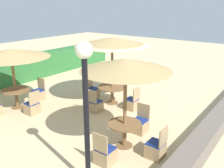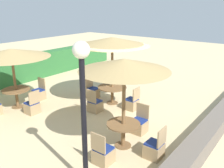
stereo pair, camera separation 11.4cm
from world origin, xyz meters
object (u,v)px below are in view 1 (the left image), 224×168
(patio_chair_back_left_east, at_px, (39,94))
(round_table_front_left, at_px, (125,129))
(patio_chair_front_left_east, at_px, (140,125))
(patio_chair_center_west, at_px, (95,105))
(patio_chair_front_left_west, at_px, (105,154))
(patio_chair_back_left_south, at_px, (32,107))
(parasol_front_left, at_px, (126,65))
(round_table_back_left, at_px, (16,93))
(patio_chair_front_left_south, at_px, (156,149))
(parasol_center, at_px, (112,42))
(parasol_back_left, at_px, (11,53))
(round_table_center, at_px, (112,90))
(patio_chair_center_south, at_px, (132,103))
(patio_chair_center_north, at_px, (93,92))
(lamp_post, at_px, (85,88))

(patio_chair_back_left_east, height_order, round_table_front_left, patio_chair_back_left_east)
(patio_chair_front_left_east, bearing_deg, patio_chair_center_west, -9.40)
(patio_chair_center_west, bearing_deg, patio_chair_front_left_west, -45.23)
(patio_chair_center_west, xyz_separation_m, patio_chair_back_left_east, (-0.50, 2.80, 0.00))
(patio_chair_back_left_south, xyz_separation_m, parasol_front_left, (0.21, -4.07, 2.19))
(parasol_front_left, bearing_deg, round_table_back_left, 92.35)
(round_table_back_left, bearing_deg, patio_chair_front_left_south, -87.65)
(patio_chair_center_west, bearing_deg, parasol_center, 89.23)
(patio_chair_front_left_west, bearing_deg, patio_chair_center_west, 134.77)
(parasol_center, relative_size, round_table_back_left, 2.74)
(patio_chair_front_left_south, height_order, patio_chair_front_left_east, same)
(parasol_back_left, relative_size, round_table_back_left, 2.69)
(round_table_center, height_order, patio_chair_center_south, patio_chair_center_south)
(round_table_center, relative_size, patio_chair_center_north, 1.28)
(patio_chair_front_left_south, bearing_deg, parasol_center, 53.64)
(parasol_front_left, xyz_separation_m, patio_chair_front_left_west, (-1.00, -0.06, -2.19))
(patio_chair_front_left_east, bearing_deg, patio_chair_center_north, -23.86)
(round_table_center, distance_m, round_table_back_left, 3.86)
(round_table_center, bearing_deg, patio_chair_center_north, 89.86)
(parasol_front_left, bearing_deg, patio_chair_front_left_south, -87.67)
(patio_chair_back_left_south, height_order, patio_chair_back_left_east, same)
(parasol_center, height_order, patio_chair_front_left_east, parasol_center)
(patio_chair_center_north, height_order, patio_chair_back_left_south, same)
(patio_chair_front_left_south, xyz_separation_m, patio_chair_front_left_west, (-1.04, 0.95, 0.00))
(round_table_back_left, distance_m, patio_chair_front_left_east, 5.16)
(patio_chair_back_left_south, height_order, patio_chair_front_left_west, same)
(round_table_center, height_order, patio_chair_back_left_east, patio_chair_back_left_east)
(round_table_front_left, bearing_deg, patio_chair_front_left_south, -87.67)
(patio_chair_center_west, bearing_deg, patio_chair_center_north, 134.59)
(patio_chair_back_left_east, xyz_separation_m, patio_chair_front_left_south, (-0.82, -6.08, 0.00))
(patio_chair_back_left_south, relative_size, round_table_front_left, 0.95)
(parasol_back_left, height_order, patio_chair_front_left_west, parasol_back_left)
(patio_chair_front_left_south, bearing_deg, round_table_center, 53.64)
(parasol_front_left, xyz_separation_m, patio_chair_front_left_east, (0.99, 0.06, -2.19))
(round_table_front_left, bearing_deg, patio_chair_center_north, 53.85)
(lamp_post, xyz_separation_m, patio_chair_center_south, (4.24, 1.48, -2.09))
(patio_chair_center_north, xyz_separation_m, patio_chair_front_left_west, (-3.45, -3.42, 0.00))
(round_table_center, xyz_separation_m, patio_chair_front_left_east, (-1.46, -2.21, -0.33))
(patio_chair_front_left_south, distance_m, patio_chair_front_left_west, 1.40)
(patio_chair_front_left_west, bearing_deg, round_table_front_left, 93.42)
(patio_chair_center_north, height_order, parasol_back_left, parasol_back_left)
(parasol_center, relative_size, patio_chair_front_left_east, 3.21)
(round_table_back_left, distance_m, patio_chair_back_left_east, 1.12)
(parasol_center, height_order, patio_chair_center_south, parasol_center)
(patio_chair_center_north, relative_size, patio_chair_back_left_south, 1.00)
(parasol_back_left, bearing_deg, patio_chair_center_west, -60.55)
(patio_chair_center_west, height_order, round_table_front_left, patio_chair_center_west)
(round_table_front_left, bearing_deg, parasol_center, 42.78)
(patio_chair_center_north, bearing_deg, patio_chair_center_west, 44.59)
(lamp_post, bearing_deg, patio_chair_front_left_west, 11.47)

